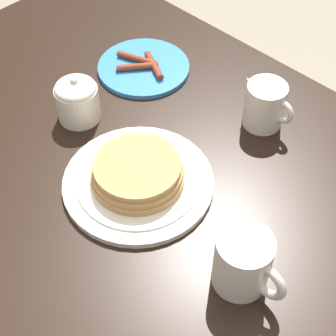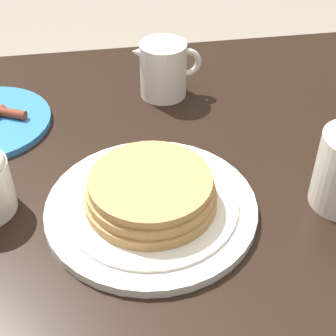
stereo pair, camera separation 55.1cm
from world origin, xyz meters
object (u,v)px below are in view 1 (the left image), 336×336
(creamer_pitcher, at_px, (264,104))
(sugar_bowl, at_px, (77,99))
(coffee_mug, at_px, (244,263))
(pancake_plate, at_px, (138,177))
(side_plate_bacon, at_px, (143,67))

(creamer_pitcher, bearing_deg, sugar_bowl, -138.19)
(coffee_mug, bearing_deg, pancake_plate, 175.33)
(sugar_bowl, bearing_deg, side_plate_bacon, 95.20)
(side_plate_bacon, distance_m, sugar_bowl, 0.19)
(coffee_mug, distance_m, sugar_bowl, 0.45)
(pancake_plate, distance_m, side_plate_bacon, 0.32)
(pancake_plate, relative_size, sugar_bowl, 2.71)
(side_plate_bacon, xyz_separation_m, coffee_mug, (0.47, -0.25, 0.04))
(pancake_plate, distance_m, creamer_pitcher, 0.28)
(side_plate_bacon, bearing_deg, pancake_plate, -45.37)
(pancake_plate, height_order, creamer_pitcher, creamer_pitcher)
(side_plate_bacon, bearing_deg, sugar_bowl, -84.80)
(coffee_mug, bearing_deg, side_plate_bacon, 152.24)
(pancake_plate, relative_size, side_plate_bacon, 1.34)
(creamer_pitcher, distance_m, sugar_bowl, 0.35)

